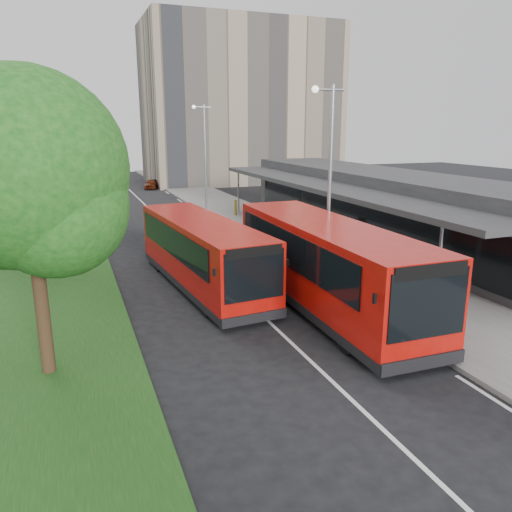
# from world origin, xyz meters

# --- Properties ---
(ground) EXTENTS (120.00, 120.00, 0.00)m
(ground) POSITION_xyz_m (0.00, 0.00, 0.00)
(ground) COLOR black
(ground) RESTS_ON ground
(pavement) EXTENTS (5.00, 80.00, 0.15)m
(pavement) POSITION_xyz_m (6.00, 20.00, 0.07)
(pavement) COLOR slate
(pavement) RESTS_ON ground
(grass_verge) EXTENTS (5.00, 80.00, 0.10)m
(grass_verge) POSITION_xyz_m (-7.00, 20.00, 0.05)
(grass_verge) COLOR #173F14
(grass_verge) RESTS_ON ground
(lane_centre_line) EXTENTS (0.12, 70.00, 0.01)m
(lane_centre_line) POSITION_xyz_m (0.00, 15.00, 0.01)
(lane_centre_line) COLOR silver
(lane_centre_line) RESTS_ON ground
(kerb_dashes) EXTENTS (0.12, 56.00, 0.01)m
(kerb_dashes) POSITION_xyz_m (3.30, 19.00, 0.01)
(kerb_dashes) COLOR silver
(kerb_dashes) RESTS_ON ground
(office_block) EXTENTS (22.00, 12.00, 18.00)m
(office_block) POSITION_xyz_m (14.00, 42.00, 9.00)
(office_block) COLOR gray
(office_block) RESTS_ON ground
(station_building) EXTENTS (7.70, 26.00, 4.00)m
(station_building) POSITION_xyz_m (10.86, 8.00, 2.04)
(station_building) COLOR #29292B
(station_building) RESTS_ON ground
(tree_near) EXTENTS (4.99, 4.99, 8.01)m
(tree_near) POSITION_xyz_m (-7.01, -2.95, 5.17)
(tree_near) COLOR #372016
(tree_near) RESTS_ON ground
(tree_mid) EXTENTS (4.61, 4.61, 7.39)m
(tree_mid) POSITION_xyz_m (-7.01, 9.05, 4.77)
(tree_mid) COLOR #372016
(tree_mid) RESTS_ON ground
(tree_far) EXTENTS (5.29, 5.29, 8.50)m
(tree_far) POSITION_xyz_m (-7.01, 21.05, 5.49)
(tree_far) COLOR #372016
(tree_far) RESTS_ON ground
(lamp_post_near) EXTENTS (1.44, 0.28, 8.00)m
(lamp_post_near) POSITION_xyz_m (4.12, 2.00, 4.72)
(lamp_post_near) COLOR gray
(lamp_post_near) RESTS_ON pavement
(lamp_post_far) EXTENTS (1.44, 0.28, 8.00)m
(lamp_post_far) POSITION_xyz_m (4.12, 22.00, 4.72)
(lamp_post_far) COLOR gray
(lamp_post_far) RESTS_ON pavement
(bus_main) EXTENTS (3.06, 11.30, 3.19)m
(bus_main) POSITION_xyz_m (2.45, -1.14, 1.63)
(bus_main) COLOR #BE0F0A
(bus_main) RESTS_ON ground
(bus_second) EXTENTS (3.45, 10.20, 2.83)m
(bus_second) POSITION_xyz_m (-1.13, 2.91, 1.45)
(bus_second) COLOR #BE0F0A
(bus_second) RESTS_ON ground
(litter_bin) EXTENTS (0.64, 0.64, 0.88)m
(litter_bin) POSITION_xyz_m (5.89, 9.93, 0.59)
(litter_bin) COLOR #372816
(litter_bin) RESTS_ON pavement
(bollard) EXTENTS (0.23, 0.23, 1.11)m
(bollard) POSITION_xyz_m (5.42, 18.23, 0.71)
(bollard) COLOR #E0AE0B
(bollard) RESTS_ON pavement
(car_near) EXTENTS (2.19, 3.28, 1.04)m
(car_near) POSITION_xyz_m (2.40, 37.76, 0.52)
(car_near) COLOR #551D0C
(car_near) RESTS_ON ground
(car_far) EXTENTS (1.54, 3.73, 1.20)m
(car_far) POSITION_xyz_m (-1.60, 44.34, 0.60)
(car_far) COLOR navy
(car_far) RESTS_ON ground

